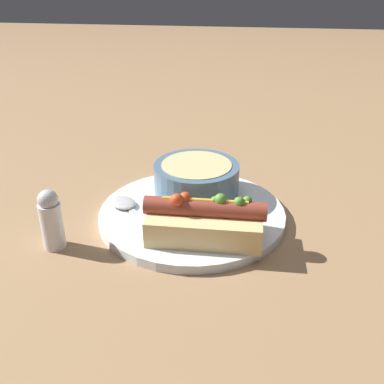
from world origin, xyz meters
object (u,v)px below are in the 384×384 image
hot_dog (205,221)px  spoon (129,209)px  salt_shaker (51,219)px  soup_bowl (200,178)px

hot_dog → spoon: size_ratio=1.19×
spoon → salt_shaker: bearing=85.5°
hot_dog → salt_shaker: salt_shaker is taller
spoon → salt_shaker: (-0.08, -0.08, 0.02)m
spoon → hot_dog: bearing=-163.8°
hot_dog → salt_shaker: size_ratio=1.89×
hot_dog → salt_shaker: bearing=-171.7°
soup_bowl → spoon: (-0.09, -0.06, -0.02)m
spoon → salt_shaker: 0.11m
soup_bowl → hot_dog: bearing=-79.9°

